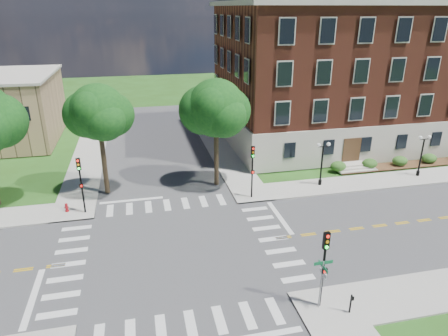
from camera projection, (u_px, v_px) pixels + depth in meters
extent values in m
plane|color=#264A14|center=(176.00, 251.00, 28.09)|extent=(160.00, 160.00, 0.00)
cube|color=#3D3D3F|center=(176.00, 251.00, 28.09)|extent=(90.00, 12.00, 0.01)
cube|color=#3D3D3F|center=(176.00, 251.00, 28.09)|extent=(12.00, 90.00, 0.01)
cube|color=#9E9B93|center=(398.00, 179.00, 39.74)|extent=(34.00, 3.50, 0.12)
cube|color=#9E9B93|center=(217.00, 143.00, 50.46)|extent=(3.50, 34.00, 0.12)
cube|color=#9E9B93|center=(90.00, 151.00, 47.32)|extent=(3.50, 34.00, 0.12)
cube|color=silver|center=(280.00, 217.00, 32.59)|extent=(0.40, 5.50, 0.00)
cube|color=beige|center=(341.00, 121.00, 52.03)|extent=(30.00, 20.00, 4.20)
cube|color=brown|center=(348.00, 57.00, 49.04)|extent=(29.55, 19.70, 11.80)
cube|color=beige|center=(354.00, 3.00, 46.74)|extent=(30.60, 20.60, 0.50)
cube|color=#472D19|center=(352.00, 151.00, 42.28)|extent=(2.00, 0.10, 2.80)
cylinder|color=#302418|center=(105.00, 166.00, 35.80)|extent=(0.44, 0.44, 5.14)
sphere|color=#113E14|center=(98.00, 112.00, 33.93)|extent=(4.85, 4.85, 4.85)
cylinder|color=#302418|center=(216.00, 161.00, 37.60)|extent=(0.44, 0.44, 4.81)
sphere|color=#113E14|center=(216.00, 108.00, 35.71)|extent=(5.28, 5.28, 5.28)
cylinder|color=black|center=(322.00, 278.00, 22.10)|extent=(0.14, 0.14, 3.80)
cube|color=black|center=(326.00, 241.00, 21.20)|extent=(0.34, 0.25, 1.00)
cylinder|color=red|center=(328.00, 237.00, 20.96)|extent=(0.18, 0.07, 0.18)
cylinder|color=orange|center=(327.00, 242.00, 21.08)|extent=(0.18, 0.07, 0.18)
cylinder|color=#19E533|center=(327.00, 247.00, 21.21)|extent=(0.18, 0.07, 0.18)
cube|color=black|center=(325.00, 271.00, 21.71)|extent=(0.31, 0.15, 0.30)
cylinder|color=black|center=(252.00, 178.00, 35.12)|extent=(0.14, 0.14, 3.80)
cube|color=black|center=(253.00, 152.00, 34.23)|extent=(0.35, 0.28, 1.00)
cylinder|color=red|center=(253.00, 149.00, 33.99)|extent=(0.19, 0.08, 0.18)
cylinder|color=orange|center=(253.00, 152.00, 34.11)|extent=(0.19, 0.08, 0.18)
cylinder|color=#19E533|center=(253.00, 156.00, 34.23)|extent=(0.19, 0.08, 0.18)
cube|color=black|center=(253.00, 172.00, 34.74)|extent=(0.32, 0.17, 0.30)
cylinder|color=black|center=(82.00, 191.00, 32.47)|extent=(0.14, 0.14, 3.80)
cube|color=black|center=(78.00, 164.00, 31.57)|extent=(0.38, 0.32, 1.00)
cylinder|color=red|center=(78.00, 161.00, 31.33)|extent=(0.19, 0.11, 0.18)
cylinder|color=orange|center=(78.00, 165.00, 31.45)|extent=(0.19, 0.11, 0.18)
cylinder|color=#19E533|center=(79.00, 169.00, 31.57)|extent=(0.19, 0.11, 0.18)
cube|color=black|center=(81.00, 186.00, 32.08)|extent=(0.32, 0.22, 0.30)
cylinder|color=black|center=(320.00, 182.00, 38.26)|extent=(0.32, 0.32, 0.50)
cylinder|color=black|center=(321.00, 166.00, 37.64)|extent=(0.16, 0.16, 3.80)
cube|color=black|center=(323.00, 147.00, 36.91)|extent=(1.00, 0.06, 0.06)
sphere|color=white|center=(319.00, 145.00, 36.73)|extent=(0.36, 0.36, 0.36)
sphere|color=white|center=(329.00, 144.00, 36.94)|extent=(0.36, 0.36, 0.36)
cylinder|color=black|center=(418.00, 173.00, 40.34)|extent=(0.32, 0.32, 0.50)
cylinder|color=black|center=(421.00, 158.00, 39.72)|extent=(0.16, 0.16, 3.80)
cube|color=black|center=(424.00, 139.00, 38.99)|extent=(1.00, 0.06, 0.06)
sphere|color=white|center=(420.00, 138.00, 38.81)|extent=(0.36, 0.36, 0.36)
sphere|color=white|center=(429.00, 137.00, 39.02)|extent=(0.36, 0.36, 0.36)
cylinder|color=gray|center=(321.00, 285.00, 22.09)|extent=(0.07, 0.07, 3.10)
cube|color=#0C6336|center=(324.00, 263.00, 21.55)|extent=(1.10, 0.03, 0.20)
cube|color=#0C6336|center=(323.00, 267.00, 21.64)|extent=(0.03, 1.10, 0.20)
cube|color=silver|center=(323.00, 273.00, 21.82)|extent=(0.03, 0.75, 0.25)
cylinder|color=black|center=(351.00, 304.00, 22.05)|extent=(0.10, 0.10, 1.20)
cube|color=black|center=(353.00, 299.00, 21.78)|extent=(0.14, 0.08, 0.22)
cylinder|color=maroon|center=(67.00, 211.00, 33.29)|extent=(0.32, 0.32, 0.10)
cylinder|color=maroon|center=(67.00, 208.00, 33.20)|extent=(0.22, 0.22, 0.60)
sphere|color=maroon|center=(66.00, 205.00, 33.07)|extent=(0.24, 0.24, 0.24)
cylinder|color=maroon|center=(67.00, 207.00, 33.17)|extent=(0.35, 0.12, 0.12)
cylinder|color=maroon|center=(67.00, 207.00, 33.17)|extent=(0.12, 0.35, 0.12)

